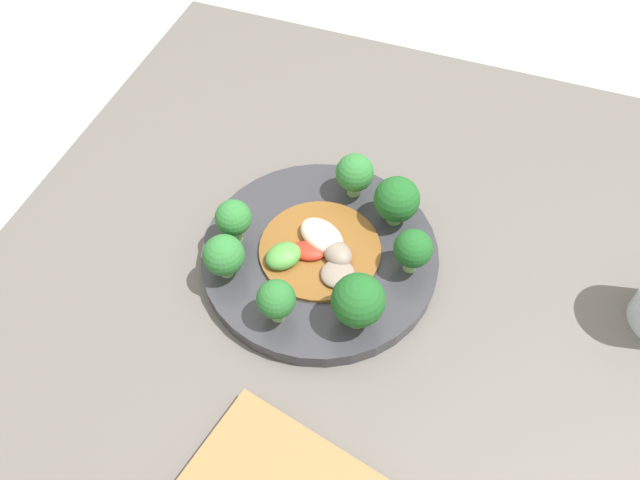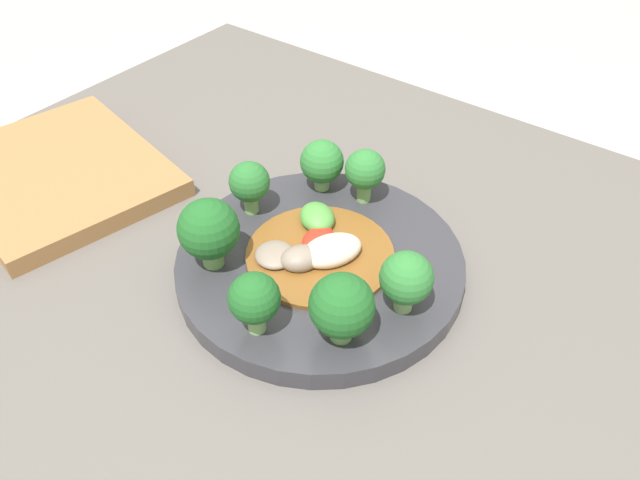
{
  "view_description": "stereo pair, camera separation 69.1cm",
  "coord_description": "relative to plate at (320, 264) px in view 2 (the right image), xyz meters",
  "views": [
    {
      "loc": [
        -0.36,
        -0.09,
        1.37
      ],
      "look_at": [
        0.03,
        0.05,
        0.82
      ],
      "focal_mm": 35.0,
      "sensor_mm": 36.0,
      "label": 1
    },
    {
      "loc": [
        0.28,
        -0.29,
        1.19
      ],
      "look_at": [
        0.03,
        0.05,
        0.82
      ],
      "focal_mm": 35.0,
      "sensor_mm": 36.0,
      "label": 2
    }
  ],
  "objects": [
    {
      "name": "broccoli_north",
      "position": [
        -0.02,
        0.1,
        0.05
      ],
      "size": [
        0.04,
        0.04,
        0.06
      ],
      "color": "#7AAD5B",
      "rests_on": "plate"
    },
    {
      "name": "broccoli_northwest",
      "position": [
        -0.06,
        0.09,
        0.04
      ],
      "size": [
        0.04,
        0.04,
        0.06
      ],
      "color": "#89B76B",
      "rests_on": "plate"
    },
    {
      "name": "plate",
      "position": [
        0.0,
        0.0,
        0.0
      ],
      "size": [
        0.27,
        0.27,
        0.02
      ],
      "color": "#333338",
      "rests_on": "table"
    },
    {
      "name": "broccoli_south",
      "position": [
        0.01,
        -0.1,
        0.05
      ],
      "size": [
        0.04,
        0.04,
        0.06
      ],
      "color": "#89B76B",
      "rests_on": "plate"
    },
    {
      "name": "broccoli_east",
      "position": [
        0.09,
        -0.01,
        0.04
      ],
      "size": [
        0.04,
        0.04,
        0.06
      ],
      "color": "#89B76B",
      "rests_on": "plate"
    },
    {
      "name": "broccoli_west",
      "position": [
        -0.1,
        0.01,
        0.04
      ],
      "size": [
        0.04,
        0.04,
        0.06
      ],
      "color": "#7AAD5B",
      "rests_on": "plate"
    },
    {
      "name": "broccoli_southwest",
      "position": [
        -0.07,
        -0.07,
        0.05
      ],
      "size": [
        0.06,
        0.06,
        0.07
      ],
      "color": "#70A356",
      "rests_on": "plate"
    },
    {
      "name": "broccoli_southeast",
      "position": [
        0.07,
        -0.07,
        0.05
      ],
      "size": [
        0.05,
        0.05,
        0.06
      ],
      "color": "#70A356",
      "rests_on": "plate"
    },
    {
      "name": "cutting_board",
      "position": [
        -0.32,
        -0.06,
        0.0
      ],
      "size": [
        0.28,
        0.25,
        0.02
      ],
      "color": "olive",
      "rests_on": "table"
    },
    {
      "name": "stirfry_center",
      "position": [
        -0.0,
        0.0,
        0.02
      ],
      "size": [
        0.14,
        0.14,
        0.02
      ],
      "color": "brown",
      "rests_on": "plate"
    }
  ]
}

